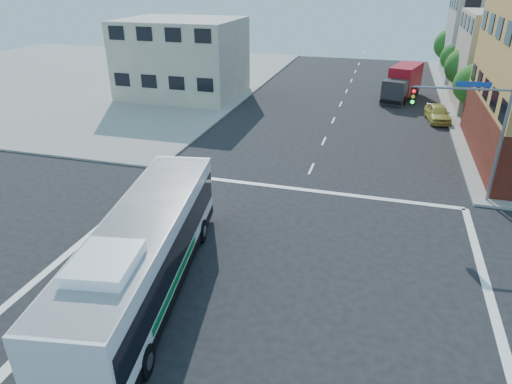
# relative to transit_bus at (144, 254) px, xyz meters

# --- Properties ---
(ground) EXTENTS (120.00, 120.00, 0.00)m
(ground) POSITION_rel_transit_bus_xyz_m (4.32, 2.32, -1.94)
(ground) COLOR black
(ground) RESTS_ON ground
(sidewalk_nw) EXTENTS (50.00, 50.00, 0.15)m
(sidewalk_nw) POSITION_rel_transit_bus_xyz_m (-30.68, 37.32, -1.86)
(sidewalk_nw) COLOR gray
(sidewalk_nw) RESTS_ON ground
(building_east_far) EXTENTS (12.06, 10.06, 10.00)m
(building_east_far) POSITION_rel_transit_bus_xyz_m (21.30, 50.30, 3.07)
(building_east_far) COLOR #9C9D97
(building_east_far) RESTS_ON ground
(building_west) EXTENTS (12.06, 10.06, 8.00)m
(building_west) POSITION_rel_transit_bus_xyz_m (-12.70, 32.30, 2.07)
(building_west) COLOR beige
(building_west) RESTS_ON ground
(signal_mast_ne) EXTENTS (7.91, 1.13, 8.07)m
(signal_mast_ne) POSITION_rel_transit_bus_xyz_m (13.40, 12.94, 3.04)
(signal_mast_ne) COLOR gray
(signal_mast_ne) RESTS_ON ground
(street_tree_a) EXTENTS (3.60, 3.60, 5.53)m
(street_tree_a) POSITION_rel_transit_bus_xyz_m (16.22, 30.24, 1.65)
(street_tree_a) COLOR #392315
(street_tree_a) RESTS_ON ground
(street_tree_b) EXTENTS (3.80, 3.80, 5.79)m
(street_tree_b) POSITION_rel_transit_bus_xyz_m (16.22, 38.24, 1.82)
(street_tree_b) COLOR #392315
(street_tree_b) RESTS_ON ground
(street_tree_c) EXTENTS (3.40, 3.40, 5.29)m
(street_tree_c) POSITION_rel_transit_bus_xyz_m (16.22, 46.24, 1.52)
(street_tree_c) COLOR #392315
(street_tree_c) RESTS_ON ground
(street_tree_d) EXTENTS (4.00, 4.00, 6.03)m
(street_tree_d) POSITION_rel_transit_bus_xyz_m (16.22, 54.24, 1.94)
(street_tree_d) COLOR #392315
(street_tree_d) RESTS_ON ground
(transit_bus) EXTENTS (5.01, 13.65, 3.96)m
(transit_bus) POSITION_rel_transit_bus_xyz_m (0.00, 0.00, 0.00)
(transit_bus) COLOR black
(transit_bus) RESTS_ON ground
(box_truck) EXTENTS (4.20, 7.98, 3.45)m
(box_truck) POSITION_rel_transit_bus_xyz_m (10.26, 37.24, -0.26)
(box_truck) COLOR #27282D
(box_truck) RESTS_ON ground
(parked_car) EXTENTS (2.38, 4.66, 1.52)m
(parked_car) POSITION_rel_transit_bus_xyz_m (13.43, 29.64, -1.18)
(parked_car) COLOR gold
(parked_car) RESTS_ON ground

